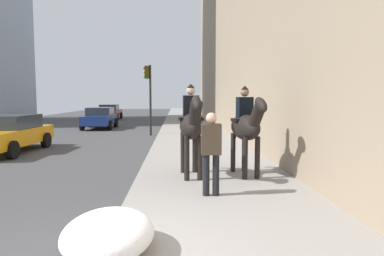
% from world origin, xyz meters
% --- Properties ---
extents(mounted_horse_near, '(2.15, 0.69, 2.34)m').
position_xyz_m(mounted_horse_near, '(4.46, -1.40, 1.44)').
color(mounted_horse_near, black).
rests_on(mounted_horse_near, sidewalk_slab).
extents(mounted_horse_far, '(2.14, 0.81, 2.30)m').
position_xyz_m(mounted_horse_far, '(4.55, -2.80, 1.40)').
color(mounted_horse_far, black).
rests_on(mounted_horse_far, sidewalk_slab).
extents(pedestrian_greeting, '(0.27, 0.41, 1.70)m').
position_xyz_m(pedestrian_greeting, '(2.76, -1.73, 1.10)').
color(pedestrian_greeting, black).
rests_on(pedestrian_greeting, sidewalk_slab).
extents(car_near_lane, '(4.51, 2.03, 1.44)m').
position_xyz_m(car_near_lane, '(9.40, 5.38, 0.75)').
color(car_near_lane, orange).
rests_on(car_near_lane, ground).
extents(car_mid_lane, '(3.83, 2.03, 1.44)m').
position_xyz_m(car_mid_lane, '(19.62, 4.18, 0.75)').
color(car_mid_lane, navy).
rests_on(car_mid_lane, ground).
extents(car_far_lane, '(4.26, 2.01, 1.44)m').
position_xyz_m(car_far_lane, '(29.51, 5.40, 0.75)').
color(car_far_lane, maroon).
rests_on(car_far_lane, ground).
extents(traffic_light_near_curb, '(0.20, 0.44, 3.90)m').
position_xyz_m(traffic_light_near_curb, '(15.21, 0.51, 2.61)').
color(traffic_light_near_curb, black).
rests_on(traffic_light_near_curb, ground).
extents(snow_pile_near, '(1.52, 1.17, 0.53)m').
position_xyz_m(snow_pile_near, '(0.17, -0.15, 0.38)').
color(snow_pile_near, white).
rests_on(snow_pile_near, sidewalk_slab).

